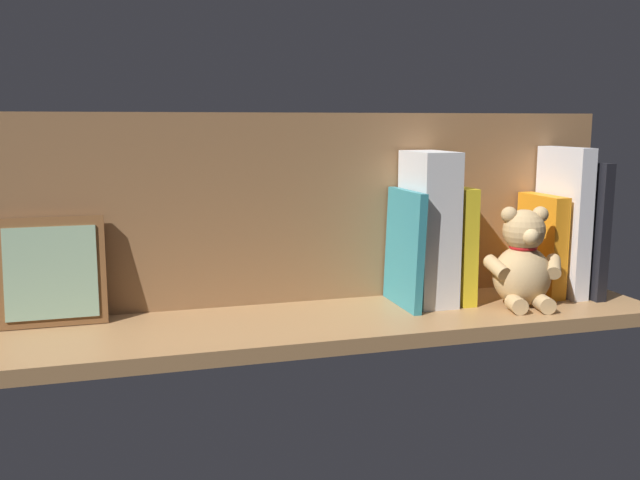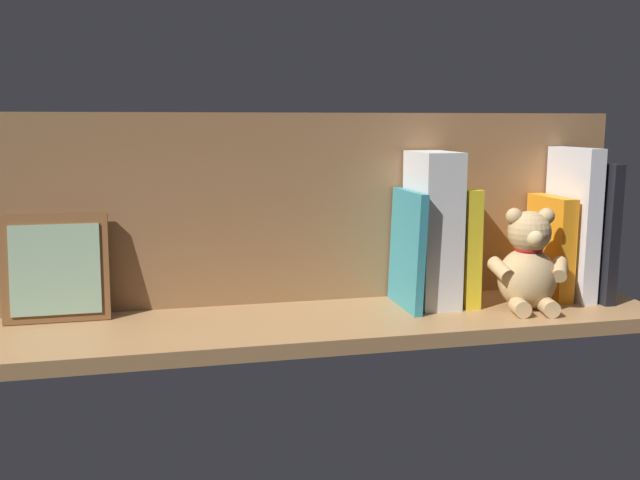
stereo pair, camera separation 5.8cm
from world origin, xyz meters
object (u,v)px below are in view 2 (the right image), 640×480
Objects in this scene: teddy_bear at (528,265)px; dictionary_thick_white at (432,229)px; book_0 at (590,230)px; picture_frame_leaning at (56,269)px.

teddy_bear is 0.65× the size of dictionary_thick_white.
book_0 is 15.19cm from teddy_bear.
dictionary_thick_white is 57.16cm from picture_frame_leaning.
dictionary_thick_white reaches higher than book_0.
book_0 reaches higher than teddy_bear.
picture_frame_leaning is at bearing -3.44° from dictionary_thick_white.
teddy_bear is at bearing 172.21° from picture_frame_leaning.
dictionary_thick_white is (27.18, -1.22, 0.97)cm from book_0.
teddy_bear is 1.01× the size of picture_frame_leaning.
dictionary_thick_white reaches higher than teddy_bear.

